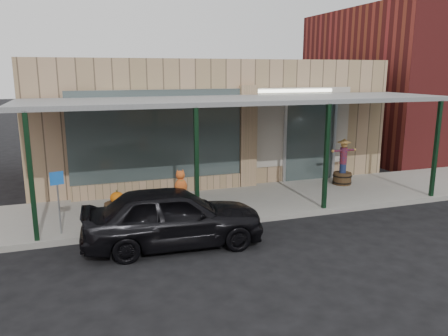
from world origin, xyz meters
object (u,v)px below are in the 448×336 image
object	(u,v)px
barrel_scarecrow	(343,169)
barrel_pumpkin	(118,209)
parked_sedan	(173,216)
handicap_sign	(58,194)

from	to	relation	value
barrel_scarecrow	barrel_pumpkin	world-z (taller)	barrel_scarecrow
barrel_scarecrow	barrel_pumpkin	distance (m)	7.51
barrel_scarecrow	parked_sedan	world-z (taller)	barrel_scarecrow
barrel_scarecrow	handicap_sign	xyz separation A→B (m)	(-8.75, -1.81, 0.43)
handicap_sign	parked_sedan	xyz separation A→B (m)	(2.41, -1.15, -0.42)
barrel_pumpkin	barrel_scarecrow	bearing A→B (deg)	9.48
barrel_pumpkin	handicap_sign	size ratio (longest dim) A/B	0.54
barrel_pumpkin	handicap_sign	xyz separation A→B (m)	(-1.35, -0.58, 0.67)
barrel_pumpkin	parked_sedan	world-z (taller)	parked_sedan
barrel_scarecrow	parked_sedan	distance (m)	7.00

